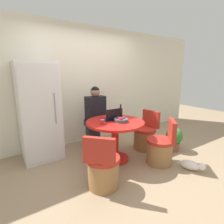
{
  "coord_description": "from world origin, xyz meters",
  "views": [
    {
      "loc": [
        -1.73,
        -2.19,
        1.59
      ],
      "look_at": [
        -0.03,
        0.37,
        0.89
      ],
      "focal_mm": 28.0,
      "sensor_mm": 36.0,
      "label": 1
    }
  ],
  "objects_px": {
    "refrigerator": "(39,112)",
    "bottle": "(121,113)",
    "chair_right_side": "(145,136)",
    "person_seated": "(95,115)",
    "laptop": "(111,117)",
    "potted_plant": "(174,138)",
    "cat": "(192,165)",
    "dining_table": "(115,132)",
    "chair_near_left_corner": "(103,169)",
    "fruit_bowl": "(121,120)",
    "chair_near_right_corner": "(161,149)"
  },
  "relations": [
    {
      "from": "laptop",
      "to": "dining_table",
      "type": "bearing_deg",
      "value": 93.11
    },
    {
      "from": "chair_near_right_corner",
      "to": "laptop",
      "type": "distance_m",
      "value": 1.04
    },
    {
      "from": "dining_table",
      "to": "fruit_bowl",
      "type": "height_order",
      "value": "fruit_bowl"
    },
    {
      "from": "chair_right_side",
      "to": "person_seated",
      "type": "bearing_deg",
      "value": -133.61
    },
    {
      "from": "cat",
      "to": "laptop",
      "type": "bearing_deg",
      "value": -165.43
    },
    {
      "from": "person_seated",
      "to": "potted_plant",
      "type": "distance_m",
      "value": 1.72
    },
    {
      "from": "refrigerator",
      "to": "dining_table",
      "type": "bearing_deg",
      "value": -38.21
    },
    {
      "from": "bottle",
      "to": "chair_right_side",
      "type": "bearing_deg",
      "value": -5.76
    },
    {
      "from": "chair_near_left_corner",
      "to": "chair_near_right_corner",
      "type": "xyz_separation_m",
      "value": [
        1.19,
        0.01,
        0.0
      ]
    },
    {
      "from": "chair_right_side",
      "to": "chair_near_right_corner",
      "type": "relative_size",
      "value": 1.0
    },
    {
      "from": "chair_right_side",
      "to": "person_seated",
      "type": "relative_size",
      "value": 0.61
    },
    {
      "from": "potted_plant",
      "to": "fruit_bowl",
      "type": "bearing_deg",
      "value": 167.56
    },
    {
      "from": "potted_plant",
      "to": "person_seated",
      "type": "bearing_deg",
      "value": 139.6
    },
    {
      "from": "laptop",
      "to": "chair_near_right_corner",
      "type": "bearing_deg",
      "value": 132.04
    },
    {
      "from": "dining_table",
      "to": "fruit_bowl",
      "type": "bearing_deg",
      "value": -48.53
    },
    {
      "from": "chair_near_left_corner",
      "to": "laptop",
      "type": "height_order",
      "value": "laptop"
    },
    {
      "from": "dining_table",
      "to": "cat",
      "type": "xyz_separation_m",
      "value": [
        0.86,
        -1.0,
        -0.45
      ]
    },
    {
      "from": "potted_plant",
      "to": "chair_right_side",
      "type": "bearing_deg",
      "value": 137.42
    },
    {
      "from": "chair_near_right_corner",
      "to": "potted_plant",
      "type": "xyz_separation_m",
      "value": [
        0.66,
        0.22,
        0.0
      ]
    },
    {
      "from": "bottle",
      "to": "cat",
      "type": "bearing_deg",
      "value": -60.07
    },
    {
      "from": "dining_table",
      "to": "laptop",
      "type": "relative_size",
      "value": 3.43
    },
    {
      "from": "dining_table",
      "to": "chair_near_right_corner",
      "type": "xyz_separation_m",
      "value": [
        0.6,
        -0.56,
        -0.26
      ]
    },
    {
      "from": "chair_right_side",
      "to": "bottle",
      "type": "bearing_deg",
      "value": -100.18
    },
    {
      "from": "bottle",
      "to": "laptop",
      "type": "bearing_deg",
      "value": -177.45
    },
    {
      "from": "person_seated",
      "to": "fruit_bowl",
      "type": "xyz_separation_m",
      "value": [
        0.09,
        -0.82,
        0.07
      ]
    },
    {
      "from": "refrigerator",
      "to": "fruit_bowl",
      "type": "bearing_deg",
      "value": -38.94
    },
    {
      "from": "chair_near_left_corner",
      "to": "laptop",
      "type": "bearing_deg",
      "value": -84.44
    },
    {
      "from": "cat",
      "to": "bottle",
      "type": "bearing_deg",
      "value": -173.28
    },
    {
      "from": "chair_near_right_corner",
      "to": "refrigerator",
      "type": "bearing_deg",
      "value": -87.04
    },
    {
      "from": "chair_near_left_corner",
      "to": "person_seated",
      "type": "relative_size",
      "value": 0.61
    },
    {
      "from": "bottle",
      "to": "cat",
      "type": "xyz_separation_m",
      "value": [
        0.65,
        -1.12,
        -0.76
      ]
    },
    {
      "from": "laptop",
      "to": "bottle",
      "type": "relative_size",
      "value": 1.13
    },
    {
      "from": "chair_near_right_corner",
      "to": "person_seated",
      "type": "distance_m",
      "value": 1.5
    },
    {
      "from": "chair_near_left_corner",
      "to": "chair_right_side",
      "type": "relative_size",
      "value": 1.0
    },
    {
      "from": "cat",
      "to": "potted_plant",
      "type": "relative_size",
      "value": 0.87
    },
    {
      "from": "dining_table",
      "to": "laptop",
      "type": "bearing_deg",
      "value": 93.11
    },
    {
      "from": "dining_table",
      "to": "chair_near_right_corner",
      "type": "height_order",
      "value": "chair_near_right_corner"
    },
    {
      "from": "refrigerator",
      "to": "potted_plant",
      "type": "height_order",
      "value": "refrigerator"
    },
    {
      "from": "laptop",
      "to": "bottle",
      "type": "xyz_separation_m",
      "value": [
        0.22,
        0.01,
        0.06
      ]
    },
    {
      "from": "cat",
      "to": "refrigerator",
      "type": "bearing_deg",
      "value": -156.87
    },
    {
      "from": "chair_near_left_corner",
      "to": "bottle",
      "type": "height_order",
      "value": "bottle"
    },
    {
      "from": "dining_table",
      "to": "fruit_bowl",
      "type": "relative_size",
      "value": 4.11
    },
    {
      "from": "chair_right_side",
      "to": "person_seated",
      "type": "xyz_separation_m",
      "value": [
        -0.83,
        0.68,
        0.44
      ]
    },
    {
      "from": "chair_right_side",
      "to": "fruit_bowl",
      "type": "distance_m",
      "value": 0.91
    },
    {
      "from": "chair_right_side",
      "to": "chair_near_left_corner",
      "type": "bearing_deg",
      "value": -70.33
    },
    {
      "from": "chair_near_right_corner",
      "to": "laptop",
      "type": "xyz_separation_m",
      "value": [
        -0.6,
        0.67,
        0.52
      ]
    },
    {
      "from": "refrigerator",
      "to": "bottle",
      "type": "xyz_separation_m",
      "value": [
        1.3,
        -0.73,
        -0.05
      ]
    },
    {
      "from": "refrigerator",
      "to": "potted_plant",
      "type": "relative_size",
      "value": 3.67
    },
    {
      "from": "person_seated",
      "to": "laptop",
      "type": "relative_size",
      "value": 4.34
    },
    {
      "from": "chair_near_right_corner",
      "to": "bottle",
      "type": "bearing_deg",
      "value": -107.39
    }
  ]
}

